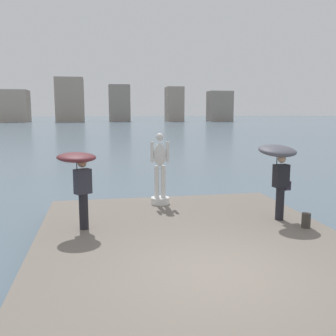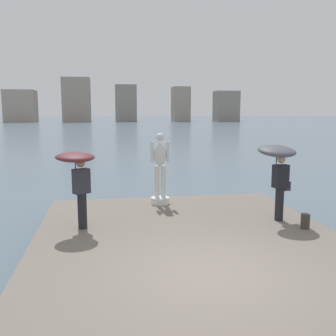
{
  "view_description": "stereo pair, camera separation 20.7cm",
  "coord_description": "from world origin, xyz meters",
  "px_view_note": "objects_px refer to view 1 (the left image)",
  "views": [
    {
      "loc": [
        -2.07,
        -6.21,
        3.26
      ],
      "look_at": [
        0.0,
        4.93,
        1.55
      ],
      "focal_mm": 40.59,
      "sensor_mm": 36.0,
      "label": 1
    },
    {
      "loc": [
        -1.86,
        -6.25,
        3.26
      ],
      "look_at": [
        0.0,
        4.93,
        1.55
      ],
      "focal_mm": 40.59,
      "sensor_mm": 36.0,
      "label": 2
    }
  ],
  "objects_px": {
    "statue_white_figure": "(160,174)",
    "onlooker_left": "(79,170)",
    "mooring_bollard": "(306,220)",
    "onlooker_right": "(278,162)"
  },
  "relations": [
    {
      "from": "onlooker_right",
      "to": "mooring_bollard",
      "type": "height_order",
      "value": "onlooker_right"
    },
    {
      "from": "statue_white_figure",
      "to": "onlooker_left",
      "type": "bearing_deg",
      "value": -136.82
    },
    {
      "from": "mooring_bollard",
      "to": "statue_white_figure",
      "type": "bearing_deg",
      "value": 135.98
    },
    {
      "from": "statue_white_figure",
      "to": "onlooker_right",
      "type": "relative_size",
      "value": 1.08
    },
    {
      "from": "statue_white_figure",
      "to": "mooring_bollard",
      "type": "distance_m",
      "value": 4.45
    },
    {
      "from": "onlooker_left",
      "to": "mooring_bollard",
      "type": "height_order",
      "value": "onlooker_left"
    },
    {
      "from": "onlooker_left",
      "to": "mooring_bollard",
      "type": "xyz_separation_m",
      "value": [
        5.47,
        -0.88,
        -1.27
      ]
    },
    {
      "from": "onlooker_right",
      "to": "mooring_bollard",
      "type": "xyz_separation_m",
      "value": [
        0.41,
        -0.78,
        -1.36
      ]
    },
    {
      "from": "statue_white_figure",
      "to": "mooring_bollard",
      "type": "bearing_deg",
      "value": -44.02
    },
    {
      "from": "statue_white_figure",
      "to": "onlooker_left",
      "type": "distance_m",
      "value": 3.21
    }
  ]
}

